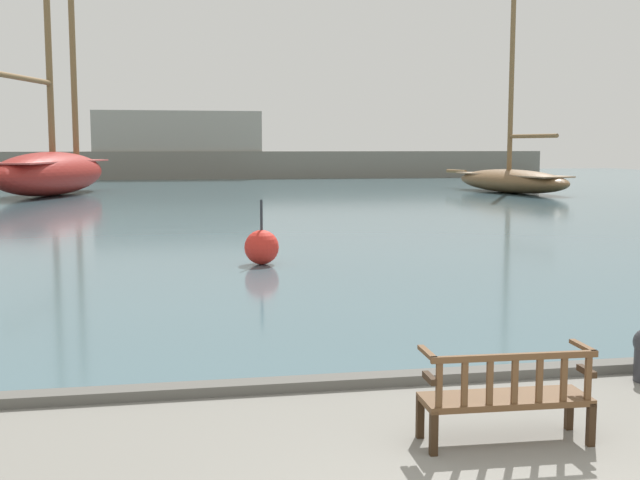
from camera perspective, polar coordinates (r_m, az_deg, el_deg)
harbor_water at (r=49.23m, az=-7.66°, el=3.45°), size 100.00×80.00×0.08m
quay_edge_kerb at (r=9.70m, az=5.38°, el=-9.78°), size 40.00×0.30×0.12m
park_bench at (r=7.90m, az=13.12°, el=-10.69°), size 1.62×0.57×0.92m
sailboat_mid_starboard at (r=47.90m, az=13.44°, el=4.28°), size 4.78×11.90×11.99m
sailboat_far_starboard at (r=46.59m, az=-18.58°, el=4.81°), size 6.75×12.50×17.25m
channel_buoy at (r=18.53m, az=-4.17°, el=-0.50°), size 0.80×0.80×1.50m
far_breakwater at (r=66.83m, az=-8.83°, el=5.76°), size 58.75×2.40×5.60m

